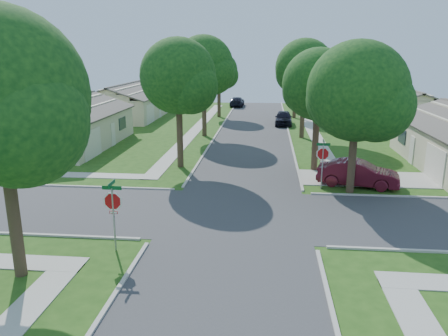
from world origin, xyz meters
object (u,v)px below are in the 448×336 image
stop_sign_sw (113,204)px  tree_sw_corner (1,104)px  tree_w_far (219,72)px  car_driveway (358,173)px  house_nw_near (65,129)px  car_curb_east (284,118)px  house_nw_far (127,106)px  house_ne_far (400,112)px  stop_sign_ne (323,156)px  car_curb_west (237,102)px  tree_e_near (319,88)px  tree_w_near (179,80)px  tree_w_mid (204,68)px  tree_e_mid (305,71)px  tree_e_far (296,69)px  tree_ne_corner (358,96)px

stop_sign_sw → tree_sw_corner: tree_sw_corner is taller
tree_w_far → car_driveway: tree_w_far is taller
house_nw_near → car_curb_east: house_nw_near is taller
house_nw_far → house_nw_near: bearing=-90.0°
stop_sign_sw → car_driveway: 15.55m
house_ne_far → house_nw_near: 34.91m
stop_sign_ne → house_nw_near: size_ratio=0.22×
tree_w_far → house_nw_near: bearing=-120.8°
tree_sw_corner → car_curb_west: bearing=85.3°
tree_e_near → car_curb_west: (-7.95, 36.07, -4.94)m
house_nw_near → stop_sign_ne: bearing=-26.5°
house_nw_far → car_curb_west: 18.32m
tree_w_far → house_nw_far: (-11.34, -2.01, -3.99)m
car_curb_west → tree_w_near: bearing=88.7°
tree_w_mid → tree_sw_corner: 28.14m
tree_w_far → tree_sw_corner: 41.10m
house_ne_far → car_curb_east: (-12.79, -0.62, -0.73)m
tree_e_mid → car_driveway: (2.21, -15.51, -5.46)m
tree_e_far → car_driveway: 29.06m
tree_ne_corner → tree_e_mid: bearing=95.4°
stop_sign_sw → house_ne_far: bearing=58.4°
tree_e_mid → tree_ne_corner: 16.89m
tree_ne_corner → car_curb_west: tree_ne_corner is taller
tree_e_far → tree_w_near: size_ratio=0.97×
tree_e_near → car_curb_west: 37.27m
tree_ne_corner → car_driveway: bearing=64.9°
tree_e_near → tree_w_mid: (-9.39, 12.00, 0.85)m
tree_e_near → tree_w_mid: size_ratio=0.87×
tree_w_near → tree_ne_corner: tree_w_near is taller
tree_sw_corner → car_curb_west: size_ratio=1.97×
car_curb_east → tree_w_far: bearing=146.3°
tree_e_near → house_ne_far: size_ratio=0.61×
tree_sw_corner → car_curb_west: (4.24, 52.07, -5.56)m
tree_sw_corner → house_ne_far: (23.43, 35.99, -4.75)m
tree_e_near → tree_e_mid: tree_e_mid is taller
tree_w_mid → car_curb_east: 12.18m
tree_e_near → car_driveway: (2.22, -3.51, -4.85)m
stop_sign_ne → house_nw_far: house_nw_far is taller
house_ne_far → stop_sign_ne: bearing=-114.9°
tree_e_mid → tree_w_far: bearing=125.9°
stop_sign_sw → tree_sw_corner: bearing=-140.0°
tree_ne_corner → stop_sign_ne: bearing=163.4°
stop_sign_ne → house_nw_near: 23.12m
tree_e_far → tree_ne_corner: size_ratio=1.01×
tree_w_far → house_ne_far: tree_w_far is taller
tree_e_mid → tree_sw_corner: size_ratio=0.96×
tree_ne_corner → tree_w_mid: bearing=123.2°
tree_e_mid → tree_w_near: (-9.40, -12.00, -0.14)m
stop_sign_sw → tree_w_far: bearing=89.9°
tree_e_near → house_ne_far: (11.24, 19.99, -4.13)m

